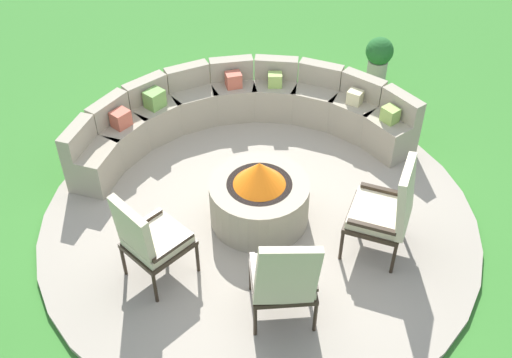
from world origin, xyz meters
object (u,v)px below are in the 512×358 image
object	(u,v)px
fire_pit	(259,197)
lounge_chair_back_left	(388,208)
lounge_chair_front_right	(284,278)
potted_plant_2	(379,57)
lounge_chair_front_left	(149,238)
curved_stone_bench	(238,114)

from	to	relation	value
fire_pit	lounge_chair_back_left	bearing A→B (deg)	-29.43
lounge_chair_front_right	lounge_chair_back_left	world-z (taller)	lounge_chair_back_left
fire_pit	potted_plant_2	bearing A→B (deg)	49.26
lounge_chair_front_right	fire_pit	bearing A→B (deg)	94.54
lounge_chair_front_left	lounge_chair_front_right	bearing A→B (deg)	23.01
lounge_chair_front_left	potted_plant_2	bearing A→B (deg)	97.56
lounge_chair_front_left	lounge_chair_back_left	xyz separation A→B (m)	(2.33, -0.02, 0.01)
lounge_chair_front_left	lounge_chair_front_right	world-z (taller)	lounge_chair_front_right
fire_pit	potted_plant_2	distance (m)	3.31
fire_pit	lounge_chair_back_left	size ratio (longest dim) A/B	0.95
fire_pit	lounge_chair_front_right	size ratio (longest dim) A/B	0.96
fire_pit	curved_stone_bench	size ratio (longest dim) A/B	0.26
curved_stone_bench	lounge_chair_back_left	xyz separation A→B (m)	(1.15, -2.19, 0.26)
curved_stone_bench	lounge_chair_back_left	bearing A→B (deg)	-62.38
curved_stone_bench	lounge_chair_front_right	bearing A→B (deg)	-90.74
fire_pit	potted_plant_2	size ratio (longest dim) A/B	1.57
lounge_chair_back_left	curved_stone_bench	bearing A→B (deg)	58.29
lounge_chair_front_right	lounge_chair_back_left	xyz separation A→B (m)	(1.18, 0.68, 0.00)
fire_pit	lounge_chair_front_left	size ratio (longest dim) A/B	0.96
lounge_chair_front_right	potted_plant_2	bearing A→B (deg)	65.85
fire_pit	lounge_chair_front_right	distance (m)	1.36
curved_stone_bench	potted_plant_2	bearing A→B (deg)	24.44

